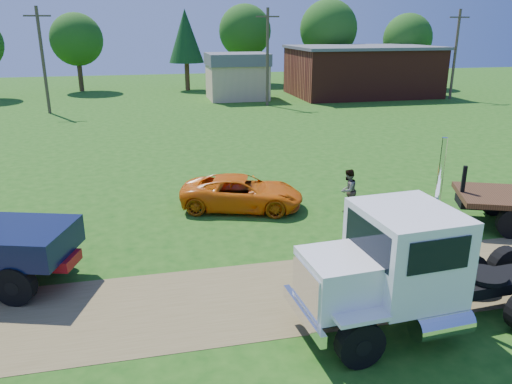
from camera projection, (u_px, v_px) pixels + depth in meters
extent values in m
plane|color=#194B10|center=(357.00, 286.00, 15.10)|extent=(140.00, 140.00, 0.00)
cube|color=brown|center=(357.00, 286.00, 15.10)|extent=(120.00, 4.20, 0.01)
cube|color=black|center=(444.00, 290.00, 13.18)|extent=(7.94, 1.53, 0.32)
cylinder|color=black|center=(360.00, 344.00, 11.41)|extent=(1.18, 0.45, 1.16)
cylinder|color=black|center=(360.00, 344.00, 11.41)|extent=(0.43, 0.42, 0.41)
cylinder|color=black|center=(320.00, 295.00, 13.45)|extent=(1.18, 0.45, 1.16)
cylinder|color=black|center=(320.00, 295.00, 13.45)|extent=(0.43, 0.42, 0.41)
cylinder|color=black|center=(468.00, 271.00, 14.74)|extent=(1.18, 0.45, 1.16)
cylinder|color=black|center=(468.00, 271.00, 14.74)|extent=(0.43, 0.42, 0.41)
cylinder|color=black|center=(505.00, 265.00, 15.12)|extent=(1.18, 0.45, 1.16)
cylinder|color=black|center=(505.00, 265.00, 15.12)|extent=(0.43, 0.42, 0.41)
cube|color=white|center=(343.00, 280.00, 12.11)|extent=(2.01, 1.91, 1.26)
cube|color=white|center=(306.00, 287.00, 11.86)|extent=(0.19, 1.58, 1.05)
cube|color=white|center=(303.00, 314.00, 12.09)|extent=(0.32, 2.43, 0.32)
cube|color=white|center=(405.00, 251.00, 12.40)|extent=(2.38, 2.67, 2.21)
cube|color=black|center=(368.00, 239.00, 11.95)|extent=(0.19, 2.10, 0.89)
cube|color=black|center=(439.00, 256.00, 11.09)|extent=(1.58, 0.15, 0.79)
cube|color=black|center=(380.00, 216.00, 13.40)|extent=(1.58, 0.15, 0.79)
cube|color=white|center=(362.00, 318.00, 11.19)|extent=(1.29, 0.56, 0.11)
cube|color=white|center=(321.00, 272.00, 13.23)|extent=(1.29, 0.56, 0.11)
cylinder|color=white|center=(442.00, 325.00, 11.86)|extent=(1.51, 0.73, 0.63)
cylinder|color=white|center=(434.00, 227.00, 13.17)|extent=(0.16, 0.16, 4.84)
cylinder|color=black|center=(485.00, 275.00, 13.45)|extent=(1.23, 1.23, 0.13)
cylinder|color=black|center=(15.00, 285.00, 13.94)|extent=(1.22, 0.71, 1.17)
cylinder|color=black|center=(15.00, 285.00, 13.94)|extent=(0.51, 0.50, 0.41)
cylinder|color=black|center=(52.00, 251.00, 16.04)|extent=(1.22, 0.71, 1.17)
cylinder|color=black|center=(52.00, 251.00, 16.04)|extent=(0.51, 0.50, 0.41)
cube|color=black|center=(7.00, 241.00, 14.78)|extent=(4.27, 3.45, 0.85)
imported|color=orange|center=(242.00, 193.00, 21.22)|extent=(5.63, 3.82, 1.43)
cylinder|color=black|center=(494.00, 201.00, 20.58)|extent=(1.19, 0.76, 1.15)
cube|color=black|center=(464.00, 180.00, 19.31)|extent=(0.18, 0.18, 1.15)
imported|color=#999999|center=(422.00, 288.00, 13.20)|extent=(0.71, 0.77, 1.76)
imported|color=#999999|center=(348.00, 190.00, 20.87)|extent=(1.12, 1.08, 1.82)
cube|color=maroon|center=(362.00, 72.00, 55.06)|extent=(15.00, 10.00, 5.00)
cube|color=#59595E|center=(363.00, 47.00, 54.22)|extent=(15.40, 10.40, 0.30)
cube|color=tan|center=(237.00, 82.00, 52.32)|extent=(6.00, 5.00, 3.60)
cube|color=#59595E|center=(237.00, 59.00, 51.59)|extent=(6.20, 5.40, 1.20)
cylinder|color=#433926|center=(43.00, 61.00, 43.03)|extent=(0.28, 0.28, 9.00)
cube|color=#433926|center=(37.00, 16.00, 41.85)|extent=(2.20, 0.14, 0.14)
cylinder|color=#433926|center=(267.00, 58.00, 47.27)|extent=(0.28, 0.28, 9.00)
cube|color=#433926|center=(268.00, 17.00, 46.08)|extent=(2.20, 0.14, 0.14)
cylinder|color=#433926|center=(455.00, 55.00, 51.50)|extent=(0.28, 0.28, 9.00)
cube|color=#433926|center=(460.00, 17.00, 50.32)|extent=(2.20, 0.14, 0.14)
cylinder|color=#3B2D18|center=(81.00, 77.00, 58.69)|extent=(0.56, 0.56, 3.16)
sphere|color=#164D13|center=(76.00, 39.00, 57.32)|extent=(5.97, 5.97, 5.97)
cylinder|color=#3B2D18|center=(187.00, 76.00, 59.70)|extent=(0.56, 0.56, 3.26)
cone|color=#0F3515|center=(186.00, 36.00, 58.23)|extent=(4.10, 4.10, 6.05)
cylinder|color=#3B2D18|center=(245.00, 70.00, 66.34)|extent=(0.56, 0.56, 3.60)
sphere|color=#164D13|center=(245.00, 31.00, 64.78)|extent=(6.79, 6.79, 6.79)
cylinder|color=#3B2D18|center=(327.00, 71.00, 63.54)|extent=(0.56, 0.56, 3.76)
sphere|color=#164D13|center=(328.00, 29.00, 61.91)|extent=(7.09, 7.09, 7.09)
cylinder|color=#3B2D18|center=(404.00, 74.00, 62.83)|extent=(0.56, 0.56, 3.17)
sphere|color=#164D13|center=(407.00, 38.00, 61.46)|extent=(5.97, 5.97, 5.97)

